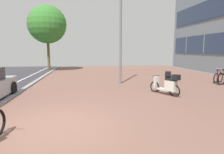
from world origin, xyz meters
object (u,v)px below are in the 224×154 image
Objects in this scene: scooter_mid at (168,81)px; scooter_near at (168,85)px; street_tree at (47,24)px; bicycle_rack_06 at (218,78)px; lamp_post at (121,25)px.

scooter_near is at bearing -115.38° from scooter_mid.
street_tree is at bearing 127.79° from scooter_mid.
scooter_mid is at bearing -159.28° from bicycle_rack_06.
bicycle_rack_06 is at bearing 29.98° from scooter_near.
street_tree is (-7.91, 10.20, 4.09)m from scooter_mid.
lamp_post is 1.02× the size of street_tree.
street_tree is (-7.37, 11.33, 4.09)m from scooter_near.
scooter_near is 1.25m from scooter_mid.
street_tree is at bearing 123.07° from scooter_near.
scooter_near is 0.24× the size of lamp_post.
scooter_near is at bearing -150.02° from bicycle_rack_06.
scooter_near is 14.12m from street_tree.
scooter_mid is at bearing 64.62° from scooter_near.
lamp_post is (-1.63, 3.31, 3.14)m from scooter_near.
lamp_post reaches higher than street_tree.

